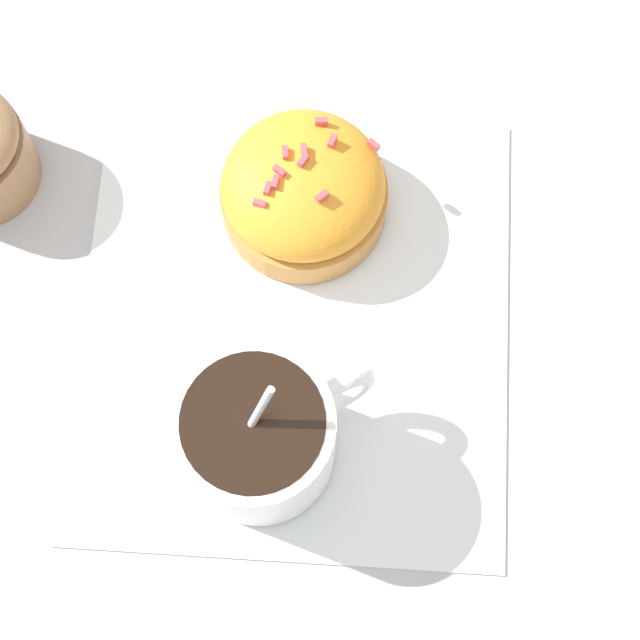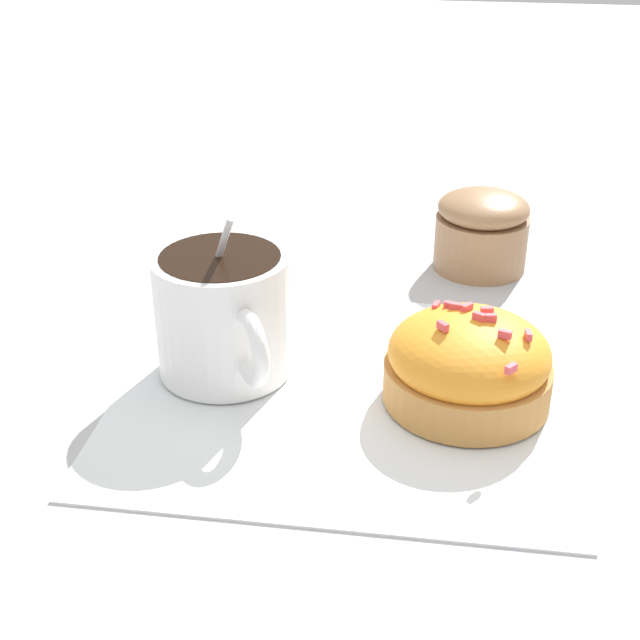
% 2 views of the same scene
% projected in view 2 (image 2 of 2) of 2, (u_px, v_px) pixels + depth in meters
% --- Properties ---
extents(ground_plane, '(3.00, 3.00, 0.00)m').
position_uv_depth(ground_plane, '(343.00, 393.00, 0.52)').
color(ground_plane, '#B2B2B7').
extents(paper_napkin, '(0.26, 0.24, 0.00)m').
position_uv_depth(paper_napkin, '(343.00, 391.00, 0.52)').
color(paper_napkin, white).
rests_on(paper_napkin, ground_plane).
extents(coffee_cup, '(0.08, 0.10, 0.10)m').
position_uv_depth(coffee_cup, '(224.00, 310.00, 0.52)').
color(coffee_cup, white).
rests_on(coffee_cup, paper_napkin).
extents(frosted_pastry, '(0.10, 0.10, 0.06)m').
position_uv_depth(frosted_pastry, '(468.00, 368.00, 0.50)').
color(frosted_pastry, '#C18442').
rests_on(frosted_pastry, paper_napkin).
extents(sugar_bowl, '(0.07, 0.07, 0.06)m').
position_uv_depth(sugar_bowl, '(482.00, 230.00, 0.66)').
color(sugar_bowl, '#99704C').
rests_on(sugar_bowl, ground_plane).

